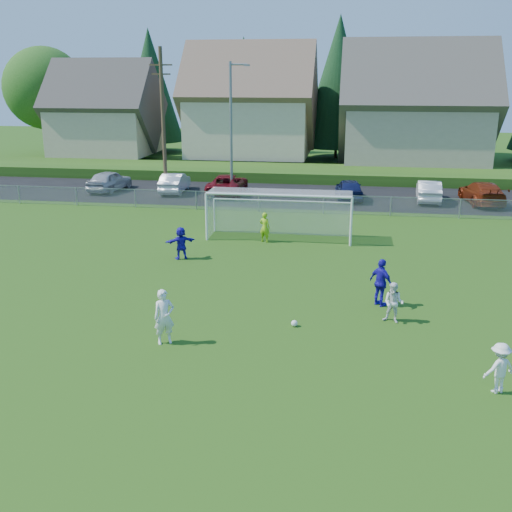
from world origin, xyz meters
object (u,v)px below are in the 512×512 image
Objects in this scene: soccer_ball at (294,323)px; player_blue_b at (181,243)px; goalkeeper at (265,227)px; player_white_a at (164,317)px; player_white_b at (394,303)px; player_blue_a at (381,283)px; car_a at (109,181)px; car_g at (482,193)px; car_c at (227,184)px; soccer_goal at (280,207)px; car_e at (349,189)px; player_white_c at (499,368)px; car_b at (175,183)px; car_f at (429,191)px.

player_blue_b is at bearing 130.21° from soccer_ball.
player_blue_b is 0.98× the size of goalkeeper.
player_white_b is (7.23, 2.82, -0.18)m from player_white_a.
player_white_a is 8.12m from player_blue_a.
soccer_ball is 0.05× the size of car_a.
player_blue_a is at bearing 39.27° from soccer_ball.
car_a is at bearing -7.09° from car_g.
car_c is 12.24m from soccer_goal.
car_g is at bearing 90.08° from player_white_b.
player_white_b is at bearing 15.02° from soccer_ball.
player_white_c is at bearing 93.37° from car_e.
soccer_goal is at bearing 124.83° from car_b.
player_white_c is 25.91m from car_g.
player_blue_a is (6.86, 4.34, -0.00)m from player_white_a.
car_b is 12.47m from car_e.
soccer_ball is 0.12× the size of player_blue_a.
car_a is 17.83m from soccer_goal.
car_g is (7.01, 21.10, 0.02)m from player_white_b.
car_a is at bearing 124.83° from soccer_ball.
car_c reaches higher than car_b.
car_b is at bearing -8.67° from car_e.
player_white_a is 1.18× the size of player_blue_b.
soccer_ball is 0.03× the size of soccer_goal.
car_e is at bearing -146.76° from player_blue_b.
car_g is at bearing -167.37° from player_blue_b.
soccer_goal reaches higher than car_g.
goalkeeper is (-5.79, 9.55, 0.06)m from player_white_b.
car_c is at bearing -52.83° from goalkeeper.
car_f is 3.39m from car_g.
car_a reaches higher than soccer_ball.
player_white_c is at bearing 107.85° from player_blue_b.
car_a is 0.87× the size of car_g.
car_e is (8.54, -0.44, -0.01)m from car_c.
soccer_goal is (-1.83, 11.40, 1.52)m from soccer_ball.
player_white_c is 0.33× the size of car_b.
soccer_goal is at bearing 148.29° from car_a.
soccer_ball is 27.50m from car_a.
player_white_a reaches higher than car_a.
car_b is (-6.87, 24.65, -0.19)m from player_white_a.
soccer_goal reaches higher than car_a.
player_white_b is 0.28× the size of car_c.
player_white_c is at bearing 160.92° from player_blue_a.
player_white_a is (-3.93, -1.93, 0.78)m from soccer_ball.
car_e reaches higher than player_white_c.
player_blue_b reaches higher than car_a.
player_blue_a is at bearing 139.89° from car_a.
car_b is at bearing 128.38° from soccer_goal.
car_e is (-4.11, 25.60, 0.00)m from player_white_c.
player_white_a is at bearing 72.24° from player_blue_b.
car_e is (4.15, 11.65, -0.06)m from goalkeeper.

